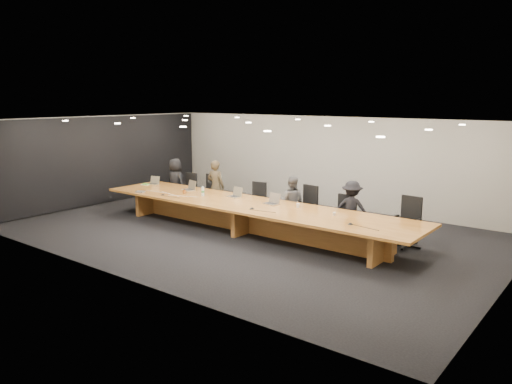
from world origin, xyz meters
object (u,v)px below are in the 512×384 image
(mic_right, at_px, (350,224))
(person_c, at_px, (292,202))
(person_b, at_px, (216,186))
(laptop_d, at_px, (271,199))
(chair_far_left, at_px, (187,190))
(chair_far_right, at_px, (406,222))
(person_d, at_px, (352,209))
(water_bottle, at_px, (203,191))
(laptop_c, at_px, (234,192))
(amber_mug, at_px, (184,192))
(chair_left, at_px, (210,192))
(chair_right, at_px, (342,215))
(person_a, at_px, (176,182))
(conference_table, at_px, (249,212))
(laptop_a, at_px, (153,180))
(av_box, at_px, (140,192))
(mic_center, at_px, (252,208))
(chair_mid_right, at_px, (305,207))
(mic_left, at_px, (163,194))
(chair_mid_left, at_px, (256,201))
(paper_cup_near, at_px, (298,206))
(laptop_b, at_px, (188,185))

(mic_right, bearing_deg, person_c, 149.10)
(person_b, relative_size, laptop_d, 4.38)
(chair_far_left, relative_size, chair_far_right, 0.90)
(person_d, relative_size, water_bottle, 5.59)
(mic_right, bearing_deg, laptop_c, 169.15)
(amber_mug, bearing_deg, water_bottle, 6.39)
(chair_left, xyz_separation_m, person_d, (4.72, -0.01, 0.14))
(chair_right, xyz_separation_m, mic_right, (1.04, -1.60, 0.26))
(chair_far_left, height_order, water_bottle, chair_far_left)
(amber_mug, xyz_separation_m, mic_right, (5.22, -0.25, -0.04))
(person_a, bearing_deg, conference_table, 168.05)
(chair_far_right, xyz_separation_m, person_a, (-7.47, -0.09, 0.15))
(laptop_a, xyz_separation_m, av_box, (0.73, -1.09, -0.11))
(conference_table, distance_m, person_b, 2.50)
(chair_far_left, bearing_deg, chair_far_right, -0.97)
(laptop_d, bearing_deg, mic_center, -84.63)
(amber_mug, bearing_deg, av_box, -150.64)
(laptop_a, distance_m, laptop_d, 4.56)
(chair_mid_right, bearing_deg, person_a, -170.25)
(chair_far_left, height_order, chair_far_right, chair_far_right)
(conference_table, height_order, mic_right, mic_right)
(chair_far_left, distance_m, chair_far_right, 7.05)
(chair_far_right, bearing_deg, av_box, -158.98)
(mic_right, bearing_deg, mic_left, -177.46)
(chair_right, bearing_deg, laptop_d, -149.46)
(chair_far_left, relative_size, laptop_c, 3.07)
(mic_left, bearing_deg, mic_right, 2.54)
(mic_left, relative_size, mic_center, 0.87)
(amber_mug, xyz_separation_m, av_box, (-1.11, -0.63, -0.04))
(mic_left, bearing_deg, chair_mid_right, 27.43)
(person_a, xyz_separation_m, person_b, (1.68, 0.04, 0.04))
(chair_left, xyz_separation_m, person_a, (-1.36, -0.14, 0.19))
(chair_far_left, xyz_separation_m, av_box, (0.11, -1.92, 0.23))
(chair_mid_left, bearing_deg, chair_mid_right, -6.45)
(chair_right, xyz_separation_m, person_a, (-5.82, -0.14, 0.24))
(chair_far_left, distance_m, person_b, 1.29)
(laptop_c, bearing_deg, amber_mug, -151.36)
(chair_mid_left, height_order, amber_mug, chair_mid_left)
(amber_mug, xyz_separation_m, mic_left, (-0.32, -0.50, -0.04))
(laptop_a, distance_m, water_bottle, 2.52)
(chair_mid_left, bearing_deg, paper_cup_near, -30.14)
(chair_far_left, xyz_separation_m, mic_center, (3.89, -1.64, 0.23))
(chair_far_left, relative_size, laptop_d, 2.99)
(laptop_b, distance_m, av_box, 1.36)
(conference_table, distance_m, mic_right, 3.02)
(chair_left, bearing_deg, water_bottle, -72.23)
(person_c, distance_m, mic_center, 1.58)
(chair_left, distance_m, mic_right, 5.73)
(person_b, relative_size, av_box, 6.84)
(water_bottle, height_order, mic_center, water_bottle)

